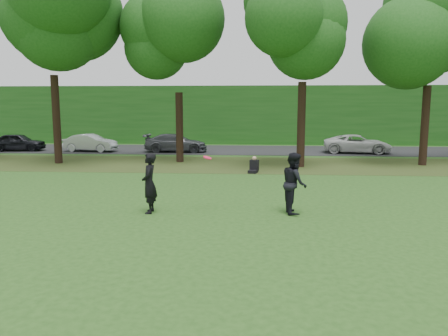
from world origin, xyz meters
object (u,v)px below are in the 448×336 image
at_px(player_right, 294,183).
at_px(player_left, 149,183).
at_px(frisbee, 207,158).
at_px(seated_person, 254,167).

bearing_deg(player_right, player_left, 88.14).
height_order(frisbee, seated_person, frisbee).
xyz_separation_m(frisbee, seated_person, (1.45, 8.22, -1.44)).
bearing_deg(player_left, seated_person, 153.03).
height_order(player_left, frisbee, player_left).
relative_size(player_left, frisbee, 6.86).
xyz_separation_m(player_right, seated_person, (-1.30, 8.21, -0.66)).
xyz_separation_m(player_right, frisbee, (-2.75, -0.01, 0.78)).
xyz_separation_m(player_left, player_right, (4.57, 0.31, 0.01)).
bearing_deg(seated_person, player_left, -97.38).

